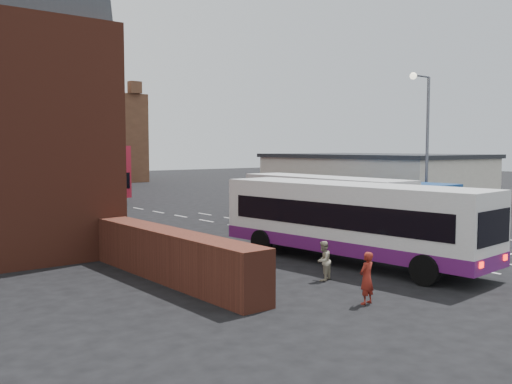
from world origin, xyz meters
TOP-DOWN VIEW (x-y plane):
  - ground at (0.00, 0.00)m, footprint 180.00×180.00m
  - forecourt_wall at (-10.20, 2.00)m, footprint 1.20×10.00m
  - cream_building at (15.00, 14.00)m, footprint 10.40×16.40m
  - castle_keep at (6.00, 66.00)m, footprint 22.00×22.00m
  - bus_white_outbound at (-2.78, 0.30)m, footprint 3.84×12.20m
  - bus_white_inbound at (2.75, 7.31)m, footprint 3.10×11.44m
  - bus_blue at (6.00, 6.43)m, footprint 2.84×10.33m
  - bus_red_double at (-0.26, 34.36)m, footprint 3.12×12.26m
  - street_lamp at (8.29, 4.53)m, footprint 1.84×0.40m
  - pedestrian_red at (-7.11, -4.34)m, footprint 0.63×0.45m
  - pedestrian_beige at (-5.93, -1.32)m, footprint 0.83×0.73m

SIDE VIEW (x-z plane):
  - ground at x=0.00m, z-range 0.00..0.00m
  - pedestrian_beige at x=-5.93m, z-range 0.00..1.42m
  - pedestrian_red at x=-7.11m, z-range 0.00..1.61m
  - forecourt_wall at x=-10.20m, z-range 0.00..1.80m
  - bus_blue at x=6.00m, z-range 0.25..3.05m
  - bus_white_inbound at x=2.75m, z-range 0.28..3.38m
  - bus_white_outbound at x=-2.78m, z-range 0.30..3.57m
  - cream_building at x=15.00m, z-range 0.03..4.28m
  - bus_red_double at x=-0.26m, z-range 0.15..5.05m
  - street_lamp at x=8.29m, z-range 0.93..9.95m
  - castle_keep at x=6.00m, z-range 0.00..12.00m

